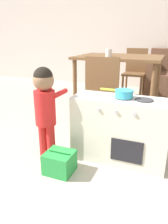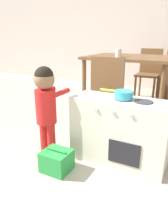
{
  "view_description": "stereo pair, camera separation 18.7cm",
  "coord_description": "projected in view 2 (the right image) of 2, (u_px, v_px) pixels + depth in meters",
  "views": [
    {
      "loc": [
        0.49,
        -0.78,
        1.04
      ],
      "look_at": [
        -0.18,
        0.85,
        0.42
      ],
      "focal_mm": 35.0,
      "sensor_mm": 36.0,
      "label": 1
    },
    {
      "loc": [
        0.66,
        -0.7,
        1.04
      ],
      "look_at": [
        -0.18,
        0.85,
        0.42
      ],
      "focal_mm": 35.0,
      "sensor_mm": 36.0,
      "label": 2
    }
  ],
  "objects": [
    {
      "name": "dining_table",
      "position": [
        130.0,
        64.0,
        3.01
      ],
      "size": [
        1.15,
        0.88,
        0.78
      ],
      "color": "brown",
      "rests_on": "ground_plane"
    },
    {
      "name": "toy_basket",
      "position": [
        57.0,
        161.0,
        1.76
      ],
      "size": [
        0.22,
        0.2,
        0.19
      ],
      "color": "green",
      "rests_on": "ground_plane"
    },
    {
      "name": "child_figure",
      "position": [
        46.0,
        100.0,
        1.87
      ],
      "size": [
        0.2,
        0.32,
        0.81
      ],
      "color": "red",
      "rests_on": "ground_plane"
    },
    {
      "name": "cup_on_table",
      "position": [
        119.0,
        53.0,
        2.82
      ],
      "size": [
        0.08,
        0.08,
        0.1
      ],
      "color": "white",
      "rests_on": "dining_table"
    },
    {
      "name": "toy_pot",
      "position": [
        123.0,
        94.0,
        1.72
      ],
      "size": [
        0.27,
        0.15,
        0.06
      ],
      "color": "#38B2D6",
      "rests_on": "play_kitchen"
    },
    {
      "name": "play_kitchen",
      "position": [
        119.0,
        131.0,
        1.83
      ],
      "size": [
        0.8,
        0.31,
        0.57
      ],
      "color": "silver",
      "rests_on": "ground_plane"
    },
    {
      "name": "dining_chair_far",
      "position": [
        149.0,
        73.0,
        3.7
      ],
      "size": [
        0.37,
        0.37,
        0.84
      ],
      "rotation": [
        0.0,
        0.0,
        3.14
      ],
      "color": "brown",
      "rests_on": "ground_plane"
    },
    {
      "name": "dining_chair_near",
      "position": [
        110.0,
        92.0,
        2.4
      ],
      "size": [
        0.37,
        0.37,
        0.84
      ],
      "color": "brown",
      "rests_on": "ground_plane"
    }
  ]
}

